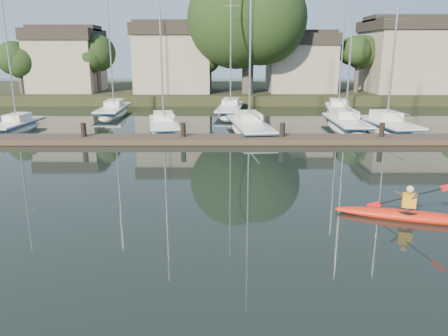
{
  "coord_description": "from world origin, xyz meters",
  "views": [
    {
      "loc": [
        -0.56,
        -11.99,
        5.36
      ],
      "look_at": [
        -0.54,
        3.54,
        1.2
      ],
      "focal_mm": 35.0,
      "sensor_mm": 36.0,
      "label": 1
    }
  ],
  "objects_px": {
    "sailboat_5": "(114,116)",
    "sailboat_6": "(230,114)",
    "sailboat_0": "(16,132)",
    "sailboat_7": "(338,116)",
    "dock": "(233,139)",
    "sailboat_1": "(164,132)",
    "sailboat_3": "(346,131)",
    "kayak": "(412,214)",
    "sailboat_4": "(387,134)",
    "sailboat_2": "(250,134)"
  },
  "relations": [
    {
      "from": "dock",
      "to": "sailboat_3",
      "type": "distance_m",
      "value": 9.78
    },
    {
      "from": "sailboat_7",
      "to": "sailboat_0",
      "type": "bearing_deg",
      "value": -152.36
    },
    {
      "from": "sailboat_3",
      "to": "sailboat_6",
      "type": "distance_m",
      "value": 11.71
    },
    {
      "from": "sailboat_3",
      "to": "sailboat_5",
      "type": "bearing_deg",
      "value": 158.38
    },
    {
      "from": "sailboat_3",
      "to": "sailboat_7",
      "type": "bearing_deg",
      "value": 80.21
    },
    {
      "from": "dock",
      "to": "sailboat_6",
      "type": "distance_m",
      "value": 13.51
    },
    {
      "from": "sailboat_6",
      "to": "sailboat_7",
      "type": "distance_m",
      "value": 9.67
    },
    {
      "from": "dock",
      "to": "sailboat_7",
      "type": "xyz_separation_m",
      "value": [
        9.7,
        12.86,
        -0.4
      ]
    },
    {
      "from": "sailboat_5",
      "to": "sailboat_6",
      "type": "height_order",
      "value": "sailboat_6"
    },
    {
      "from": "sailboat_3",
      "to": "sailboat_4",
      "type": "height_order",
      "value": "sailboat_3"
    },
    {
      "from": "kayak",
      "to": "dock",
      "type": "distance_m",
      "value": 13.76
    },
    {
      "from": "sailboat_6",
      "to": "sailboat_4",
      "type": "bearing_deg",
      "value": -35.28
    },
    {
      "from": "sailboat_0",
      "to": "sailboat_7",
      "type": "distance_m",
      "value": 26.31
    },
    {
      "from": "sailboat_0",
      "to": "sailboat_6",
      "type": "height_order",
      "value": "sailboat_6"
    },
    {
      "from": "sailboat_1",
      "to": "sailboat_5",
      "type": "xyz_separation_m",
      "value": [
        -5.55,
        8.18,
        0.0
      ]
    },
    {
      "from": "dock",
      "to": "sailboat_2",
      "type": "distance_m",
      "value": 3.97
    },
    {
      "from": "sailboat_1",
      "to": "sailboat_5",
      "type": "distance_m",
      "value": 9.89
    },
    {
      "from": "sailboat_4",
      "to": "sailboat_6",
      "type": "xyz_separation_m",
      "value": [
        -10.86,
        9.41,
        0.03
      ]
    },
    {
      "from": "dock",
      "to": "sailboat_7",
      "type": "bearing_deg",
      "value": 52.96
    },
    {
      "from": "dock",
      "to": "sailboat_5",
      "type": "distance_m",
      "value": 16.46
    },
    {
      "from": "kayak",
      "to": "sailboat_3",
      "type": "height_order",
      "value": "sailboat_3"
    },
    {
      "from": "kayak",
      "to": "sailboat_0",
      "type": "bearing_deg",
      "value": 157.71
    },
    {
      "from": "sailboat_4",
      "to": "kayak",
      "type": "bearing_deg",
      "value": -114.22
    },
    {
      "from": "sailboat_2",
      "to": "sailboat_7",
      "type": "bearing_deg",
      "value": 39.73
    },
    {
      "from": "sailboat_3",
      "to": "sailboat_7",
      "type": "relative_size",
      "value": 1.04
    },
    {
      "from": "kayak",
      "to": "sailboat_2",
      "type": "height_order",
      "value": "sailboat_2"
    },
    {
      "from": "dock",
      "to": "sailboat_1",
      "type": "height_order",
      "value": "sailboat_1"
    },
    {
      "from": "sailboat_6",
      "to": "kayak",
      "type": "bearing_deg",
      "value": -72.29
    },
    {
      "from": "kayak",
      "to": "sailboat_3",
      "type": "relative_size",
      "value": 0.37
    },
    {
      "from": "kayak",
      "to": "sailboat_4",
      "type": "distance_m",
      "value": 17.47
    },
    {
      "from": "sailboat_4",
      "to": "sailboat_5",
      "type": "xyz_separation_m",
      "value": [
        -21.26,
        8.7,
        0.03
      ]
    },
    {
      "from": "kayak",
      "to": "sailboat_4",
      "type": "height_order",
      "value": "sailboat_4"
    },
    {
      "from": "sailboat_2",
      "to": "sailboat_3",
      "type": "xyz_separation_m",
      "value": [
        7.04,
        1.43,
        -0.0
      ]
    },
    {
      "from": "sailboat_3",
      "to": "sailboat_7",
      "type": "height_order",
      "value": "sailboat_3"
    },
    {
      "from": "sailboat_2",
      "to": "sailboat_6",
      "type": "xyz_separation_m",
      "value": [
        -1.2,
        9.77,
        0.01
      ]
    },
    {
      "from": "dock",
      "to": "sailboat_3",
      "type": "xyz_separation_m",
      "value": [
        8.29,
        5.17,
        -0.4
      ]
    },
    {
      "from": "sailboat_0",
      "to": "sailboat_4",
      "type": "height_order",
      "value": "sailboat_4"
    },
    {
      "from": "sailboat_0",
      "to": "sailboat_2",
      "type": "distance_m",
      "value": 16.57
    },
    {
      "from": "sailboat_6",
      "to": "sailboat_0",
      "type": "bearing_deg",
      "value": -144.36
    },
    {
      "from": "kayak",
      "to": "sailboat_7",
      "type": "xyz_separation_m",
      "value": [
        4.06,
        25.4,
        -0.39
      ]
    },
    {
      "from": "sailboat_0",
      "to": "sailboat_4",
      "type": "xyz_separation_m",
      "value": [
        26.21,
        -0.54,
        -0.04
      ]
    },
    {
      "from": "sailboat_5",
      "to": "sailboat_7",
      "type": "distance_m",
      "value": 20.04
    },
    {
      "from": "sailboat_4",
      "to": "sailboat_3",
      "type": "bearing_deg",
      "value": 151.2
    },
    {
      "from": "sailboat_7",
      "to": "sailboat_4",
      "type": "bearing_deg",
      "value": -72.63
    },
    {
      "from": "sailboat_4",
      "to": "sailboat_6",
      "type": "relative_size",
      "value": 0.82
    },
    {
      "from": "sailboat_0",
      "to": "sailboat_4",
      "type": "bearing_deg",
      "value": 2.5
    },
    {
      "from": "sailboat_1",
      "to": "sailboat_7",
      "type": "relative_size",
      "value": 1.03
    },
    {
      "from": "sailboat_4",
      "to": "sailboat_7",
      "type": "xyz_separation_m",
      "value": [
        -1.22,
        8.75,
        0.02
      ]
    },
    {
      "from": "sailboat_0",
      "to": "sailboat_3",
      "type": "bearing_deg",
      "value": 4.97
    },
    {
      "from": "sailboat_4",
      "to": "sailboat_6",
      "type": "height_order",
      "value": "sailboat_6"
    }
  ]
}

